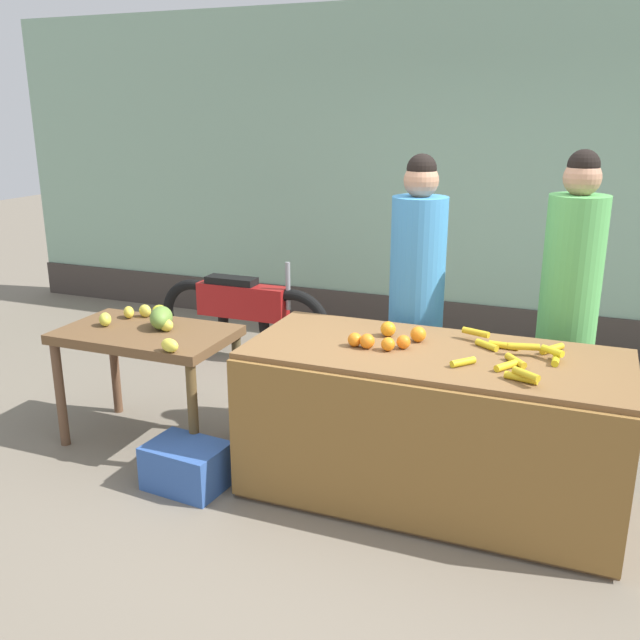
# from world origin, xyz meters

# --- Properties ---
(ground_plane) EXTENTS (24.00, 24.00, 0.00)m
(ground_plane) POSITION_xyz_m (0.00, 0.00, 0.00)
(ground_plane) COLOR #756B5B
(market_wall_back) EXTENTS (9.62, 0.23, 2.97)m
(market_wall_back) POSITION_xyz_m (0.00, 2.87, 1.46)
(market_wall_back) COLOR #8CB299
(market_wall_back) RESTS_ON ground
(fruit_stall_counter) EXTENTS (1.99, 0.88, 0.85)m
(fruit_stall_counter) POSITION_xyz_m (0.33, -0.01, 0.42)
(fruit_stall_counter) COLOR brown
(fruit_stall_counter) RESTS_ON ground
(side_table_wooden) EXTENTS (1.07, 0.64, 0.75)m
(side_table_wooden) POSITION_xyz_m (-1.49, 0.00, 0.65)
(side_table_wooden) COLOR brown
(side_table_wooden) RESTS_ON ground
(banana_bunch_pile) EXTENTS (0.55, 0.64, 0.07)m
(banana_bunch_pile) POSITION_xyz_m (0.74, 0.01, 0.87)
(banana_bunch_pile) COLOR gold
(banana_bunch_pile) RESTS_ON fruit_stall_counter
(orange_pile) EXTENTS (0.38, 0.32, 0.09)m
(orange_pile) POSITION_xyz_m (0.07, 0.02, 0.89)
(orange_pile) COLOR orange
(orange_pile) RESTS_ON fruit_stall_counter
(mango_papaya_pile) EXTENTS (0.78, 0.69, 0.14)m
(mango_papaya_pile) POSITION_xyz_m (-1.46, 0.06, 0.81)
(mango_papaya_pile) COLOR yellow
(mango_papaya_pile) RESTS_ON side_table_wooden
(vendor_woman_blue_shirt) EXTENTS (0.34, 0.34, 1.82)m
(vendor_woman_blue_shirt) POSITION_xyz_m (0.06, 0.67, 0.92)
(vendor_woman_blue_shirt) COLOR #33333D
(vendor_woman_blue_shirt) RESTS_ON ground
(vendor_woman_green_shirt) EXTENTS (0.34, 0.34, 1.86)m
(vendor_woman_green_shirt) POSITION_xyz_m (0.95, 0.77, 0.94)
(vendor_woman_green_shirt) COLOR #33333D
(vendor_woman_green_shirt) RESTS_ON ground
(parked_motorcycle) EXTENTS (1.60, 0.18, 0.88)m
(parked_motorcycle) POSITION_xyz_m (-1.67, 1.62, 0.40)
(parked_motorcycle) COLOR black
(parked_motorcycle) RESTS_ON ground
(produce_crate) EXTENTS (0.47, 0.36, 0.26)m
(produce_crate) POSITION_xyz_m (-0.96, -0.43, 0.13)
(produce_crate) COLOR #3359A5
(produce_crate) RESTS_ON ground
(produce_sack) EXTENTS (0.47, 0.45, 0.57)m
(produce_sack) POSITION_xyz_m (-0.70, 0.68, 0.28)
(produce_sack) COLOR maroon
(produce_sack) RESTS_ON ground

